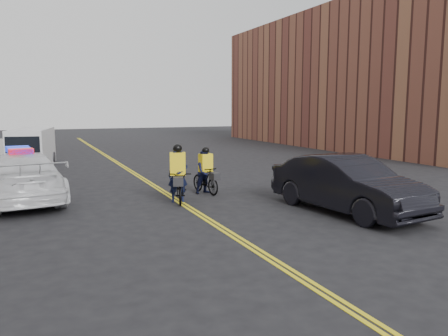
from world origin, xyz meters
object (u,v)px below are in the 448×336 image
Objects in this scene: dark_sedan at (346,184)px; cyclist_far at (206,175)px; cyclist_near at (178,182)px; cargo_van at (32,148)px; police_cruiser at (21,177)px.

cyclist_far is (-2.89, 4.55, -0.18)m from dark_sedan.
cargo_van is at bearing 127.46° from cyclist_near.
cyclist_far is at bearing -51.78° from cargo_van.
cyclist_far is (5.99, -11.17, -0.31)m from cargo_van.
cargo_van is 12.68m from cyclist_far.
cargo_van reaches higher than cyclist_near.
police_cruiser is 5.41m from cyclist_near.
dark_sedan is 2.94× the size of cyclist_far.
police_cruiser is 6.48m from cyclist_far.
police_cruiser is 9.98m from cargo_van.
cyclist_far is (6.37, -1.19, -0.17)m from police_cruiser.
dark_sedan is (9.26, -5.74, 0.02)m from police_cruiser.
cyclist_near is (4.94, -2.21, -0.17)m from police_cruiser.
police_cruiser is at bearing 142.00° from dark_sedan.
cargo_van reaches higher than cyclist_far.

